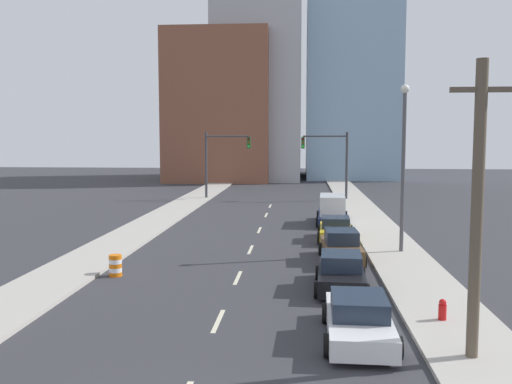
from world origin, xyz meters
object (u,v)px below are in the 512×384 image
Objects in this scene: traffic_signal_left at (219,156)px; utility_pole_right_near at (477,209)px; sedan_yellow at (336,230)px; fire_hydrant at (442,312)px; traffic_barrel at (115,266)px; sedan_black at (341,273)px; sedan_white at (359,319)px; traffic_signal_right at (334,156)px; sedan_brown at (341,247)px; street_lamp at (403,157)px; box_truck_navy at (332,210)px.

utility_pole_right_near is (12.72, -39.76, -0.07)m from traffic_signal_left.
utility_pole_right_near is 1.84× the size of sedan_yellow.
fire_hydrant is at bearing -77.76° from sedan_yellow.
traffic_barrel is 9.81m from sedan_black.
traffic_barrel is 0.20× the size of sedan_white.
traffic_signal_left is 7.83× the size of fire_hydrant.
traffic_signal_right reaches higher than sedan_yellow.
traffic_signal_right is 1.43× the size of sedan_brown.
street_lamp is 1.91× the size of sedan_brown.
box_truck_navy reaches higher than sedan_yellow.
street_lamp is at bearing -85.20° from traffic_signal_right.
street_lamp is 10.45× the size of fire_hydrant.
traffic_signal_left is 41.75m from utility_pole_right_near.
traffic_signal_right is 1.13× the size of box_truck_navy.
sedan_black is at bearing -7.96° from traffic_barrel.
traffic_signal_right is 22.04m from sedan_yellow.
sedan_yellow is (-2.59, 14.92, 0.24)m from fire_hydrant.
street_lamp is at bearing 23.78° from traffic_barrel.
traffic_signal_right is 27.57m from sedan_brown.
box_truck_navy is (-0.93, -15.32, -3.27)m from traffic_signal_right.
sedan_brown reaches higher than fire_hydrant.
traffic_signal_left is at bearing 117.70° from street_lamp.
utility_pole_right_near reaches higher than sedan_brown.
traffic_barrel is 0.21× the size of sedan_yellow.
fire_hydrant is 3.31m from sedan_white.
traffic_signal_left is at bearing 126.19° from box_truck_navy.
utility_pole_right_near is at bearing -89.45° from fire_hydrant.
traffic_signal_right is at bearing 70.25° from traffic_barrel.
traffic_signal_right is 7.83× the size of fire_hydrant.
utility_pole_right_near is at bearing -72.26° from traffic_signal_left.
traffic_signal_right reaches higher than sedan_white.
traffic_signal_right is at bearing 0.00° from traffic_signal_left.
traffic_signal_right is 32.80m from sedan_black.
traffic_signal_left is at bearing 105.72° from sedan_white.
traffic_signal_left is 28.63m from street_lamp.
sedan_black is at bearing -96.21° from sedan_brown.
sedan_yellow is at bearing 90.35° from sedan_white.
sedan_white is at bearing -93.34° from sedan_brown.
traffic_signal_right is at bearing 94.80° from street_lamp.
utility_pole_right_near reaches higher than fire_hydrant.
sedan_black reaches higher than fire_hydrant.
box_truck_navy is (0.14, 6.39, 0.32)m from sedan_yellow.
sedan_brown is 5.61m from sedan_yellow.
street_lamp is 1.83× the size of sedan_white.
sedan_yellow is (0.28, 16.56, 0.02)m from sedan_white.
fire_hydrant is 0.18× the size of sedan_brown.
traffic_signal_right is at bearing 92.23° from utility_pole_right_near.
sedan_yellow is (-1.07, -21.72, -3.59)m from traffic_signal_right.
sedan_brown is at bearing -148.57° from street_lamp.
street_lamp is at bearing 86.91° from fire_hydrant.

